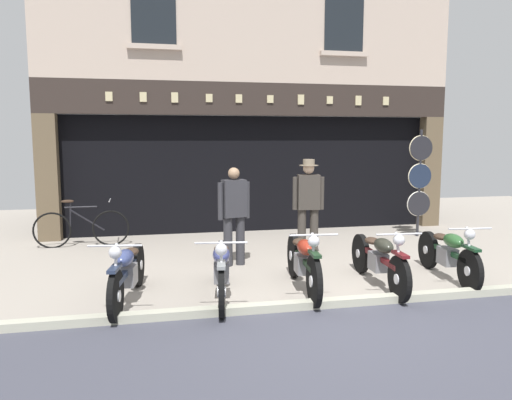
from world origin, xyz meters
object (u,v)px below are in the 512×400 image
(motorcycle_center, at_px, (303,261))
(leaning_bicycle, at_px, (81,227))
(salesman_left, at_px, (234,212))
(motorcycle_right, at_px, (448,253))
(motorcycle_center_left, at_px, (221,268))
(shopkeeper_center, at_px, (308,203))
(motorcycle_center_right, at_px, (379,258))
(tyre_sign_pole, at_px, (420,177))
(advert_board_near, at_px, (165,155))
(motorcycle_left, at_px, (127,271))

(motorcycle_center, xyz_separation_m, leaning_bicycle, (-3.39, 3.62, -0.05))
(salesman_left, relative_size, leaning_bicycle, 0.90)
(motorcycle_right, bearing_deg, motorcycle_center_left, 9.27)
(salesman_left, bearing_deg, shopkeeper_center, 179.78)
(motorcycle_center_right, xyz_separation_m, tyre_sign_pole, (2.46, 3.20, 0.87))
(salesman_left, distance_m, shopkeeper_center, 1.41)
(salesman_left, relative_size, advert_board_near, 1.53)
(motorcycle_center_right, bearing_deg, salesman_left, -37.34)
(motorcycle_center, height_order, shopkeeper_center, shopkeeper_center)
(motorcycle_right, distance_m, advert_board_near, 6.21)
(motorcycle_right, relative_size, shopkeeper_center, 1.09)
(motorcycle_center_right, relative_size, leaning_bicycle, 1.14)
(motorcycle_center_left, distance_m, motorcycle_center_right, 2.28)
(shopkeeper_center, bearing_deg, motorcycle_center_right, 111.07)
(motorcycle_center_right, bearing_deg, motorcycle_center_left, 5.64)
(motorcycle_center_left, distance_m, leaning_bicycle, 4.33)
(motorcycle_left, height_order, motorcycle_right, motorcycle_left)
(tyre_sign_pole, bearing_deg, motorcycle_left, -151.90)
(motorcycle_right, bearing_deg, advert_board_near, -42.03)
(tyre_sign_pole, bearing_deg, shopkeeper_center, -155.84)
(motorcycle_left, height_order, tyre_sign_pole, tyre_sign_pole)
(tyre_sign_pole, relative_size, leaning_bicycle, 1.27)
(motorcycle_left, xyz_separation_m, motorcycle_right, (4.66, 0.08, -0.00))
(shopkeeper_center, bearing_deg, advert_board_near, -41.22)
(motorcycle_left, relative_size, motorcycle_right, 1.05)
(shopkeeper_center, height_order, leaning_bicycle, shopkeeper_center)
(leaning_bicycle, bearing_deg, motorcycle_center, 41.86)
(salesman_left, relative_size, shopkeeper_center, 0.94)
(motorcycle_center_left, distance_m, motorcycle_center, 1.16)
(motorcycle_center_left, xyz_separation_m, motorcycle_center_right, (2.28, 0.07, -0.00))
(motorcycle_center_right, distance_m, leaning_bicycle, 5.80)
(motorcycle_center_right, bearing_deg, tyre_sign_pole, -123.68)
(motorcycle_left, bearing_deg, tyre_sign_pole, -142.85)
(motorcycle_center_left, distance_m, tyre_sign_pole, 5.82)
(motorcycle_center_left, xyz_separation_m, leaning_bicycle, (-2.24, 3.71, -0.04))
(motorcycle_center, height_order, salesman_left, salesman_left)
(motorcycle_left, xyz_separation_m, leaning_bicycle, (-1.03, 3.62, -0.04))
(shopkeeper_center, relative_size, tyre_sign_pole, 0.76)
(leaning_bicycle, bearing_deg, tyre_sign_pole, 85.09)
(motorcycle_center, xyz_separation_m, motorcycle_center_right, (1.12, -0.02, -0.02))
(motorcycle_center_left, xyz_separation_m, shopkeeper_center, (1.83, 1.96, 0.55))
(shopkeeper_center, distance_m, tyre_sign_pole, 3.21)
(motorcycle_left, xyz_separation_m, tyre_sign_pole, (5.95, 3.18, 0.87))
(motorcycle_center_right, height_order, leaning_bicycle, leaning_bicycle)
(motorcycle_left, height_order, motorcycle_center_right, motorcycle_left)
(motorcycle_right, distance_m, leaning_bicycle, 6.70)
(motorcycle_center_left, xyz_separation_m, advert_board_near, (-0.57, 4.71, 1.34))
(motorcycle_center_left, distance_m, shopkeeper_center, 2.74)
(motorcycle_center, bearing_deg, motorcycle_left, 5.52)
(salesman_left, xyz_separation_m, tyre_sign_pole, (4.29, 1.60, 0.38))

